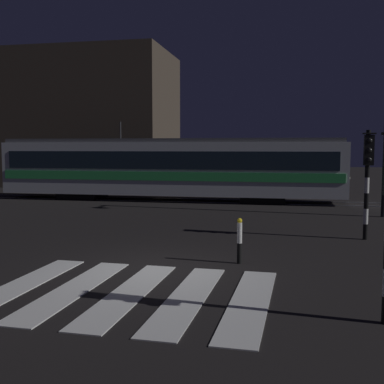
% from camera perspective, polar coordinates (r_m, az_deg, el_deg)
% --- Properties ---
extents(ground_plane, '(120.00, 120.00, 0.00)m').
position_cam_1_polar(ground_plane, '(11.29, -4.26, -9.07)').
color(ground_plane, black).
extents(rail_near, '(80.00, 0.12, 0.03)m').
position_cam_1_polar(rail_near, '(24.12, 4.24, -1.30)').
color(rail_near, '#59595E').
rests_on(rail_near, ground).
extents(rail_far, '(80.00, 0.12, 0.03)m').
position_cam_1_polar(rail_far, '(25.53, 4.64, -0.93)').
color(rail_far, '#59595E').
rests_on(rail_far, ground).
extents(crosswalk_zebra, '(5.48, 4.38, 0.02)m').
position_cam_1_polar(crosswalk_zebra, '(9.51, -7.45, -11.81)').
color(crosswalk_zebra, silver).
rests_on(crosswalk_zebra, ground).
extents(traffic_light_corner_far_right, '(0.36, 0.42, 3.32)m').
position_cam_1_polar(traffic_light_corner_far_right, '(15.28, 20.18, 2.71)').
color(traffic_light_corner_far_right, black).
rests_on(traffic_light_corner_far_right, ground).
extents(tram, '(18.08, 2.58, 4.15)m').
position_cam_1_polar(tram, '(25.26, -2.70, 2.96)').
color(tram, silver).
rests_on(tram, ground).
extents(bollard_island_edge, '(0.12, 0.12, 1.11)m').
position_cam_1_polar(bollard_island_edge, '(11.67, 5.67, -5.78)').
color(bollard_island_edge, black).
rests_on(bollard_island_edge, ground).
extents(building_backdrop, '(17.96, 8.00, 9.66)m').
position_cam_1_polar(building_backdrop, '(38.27, -16.17, 8.18)').
color(building_backdrop, '#42382D').
rests_on(building_backdrop, ground).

